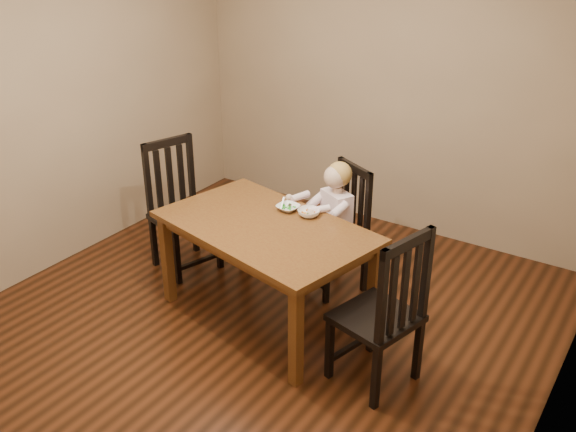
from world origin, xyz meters
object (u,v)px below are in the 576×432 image
Objects in this scene: chair_left at (181,208)px; chair_right at (384,313)px; chair_child at (339,231)px; bowl_peas at (288,208)px; dining_table at (266,236)px; toddler at (334,215)px; bowl_veg at (309,213)px.

chair_right is (2.09, -0.47, 0.00)m from chair_left.
chair_right is (0.82, -0.91, 0.04)m from chair_child.
chair_child is 6.30× the size of bowl_peas.
toddler reaches higher than dining_table.
dining_table is 10.34× the size of bowl_veg.
bowl_peas reaches higher than dining_table.
dining_table is 0.75m from chair_child.
chair_right reaches higher than chair_child.
chair_right is (1.04, -0.21, -0.15)m from dining_table.
bowl_peas is at bearing 87.72° from toddler.
chair_child is 0.16m from toddler.
chair_left is 2.15m from chair_right.
bowl_peas is at bearing 109.62° from chair_left.
chair_left is 6.72× the size of bowl_veg.
toddler reaches higher than bowl_peas.
chair_left is 1.91× the size of toddler.
bowl_veg is at bearing 58.46° from dining_table.
toddler is 3.56× the size of bowl_peas.
bowl_veg is at bearing 73.82° from chair_right.
toddler is 0.43m from bowl_peas.
chair_right reaches higher than dining_table.
bowl_peas is at bearing 179.74° from bowl_veg.
toddler is at bearing 90.00° from chair_child.
chair_child is 1.35m from chair_left.
chair_left is at bearing 91.73° from chair_right.
bowl_peas is (-1.04, 0.51, 0.26)m from chair_right.
chair_left is at bearing -177.73° from bowl_peas.
chair_child is 1.23m from chair_right.
chair_right is 1.19m from bowl_peas.
chair_left reaches higher than bowl_peas.
chair_left is (-1.05, 0.25, -0.15)m from dining_table.
dining_table is at bearing -89.76° from bowl_peas.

